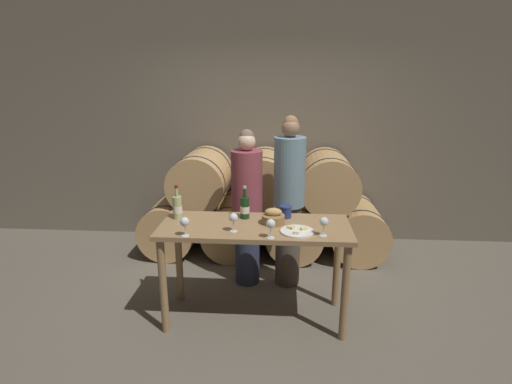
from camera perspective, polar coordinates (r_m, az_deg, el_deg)
ground_plane at (r=3.75m, az=-0.14°, el=-17.41°), size 10.00×10.00×0.00m
stone_wall_back at (r=5.09m, az=1.46°, el=10.91°), size 10.00×0.12×3.20m
barrel_stack at (r=4.77m, az=1.07°, el=-2.13°), size 2.88×0.86×1.24m
tasting_table at (r=3.39m, az=-0.15°, el=-6.82°), size 1.59×0.63×0.88m
person_left at (r=3.98m, az=-1.29°, el=-2.26°), size 0.31×0.31×1.59m
person_right at (r=3.94m, az=4.72°, el=-1.38°), size 0.30×0.30×1.73m
wine_bottle_red at (r=3.47m, az=-1.60°, el=-2.21°), size 0.08×0.08×0.29m
wine_bottle_white at (r=3.52m, az=-11.16°, el=-2.15°), size 0.08×0.08×0.30m
blue_crock at (r=3.50m, az=4.27°, el=-2.74°), size 0.11×0.11×0.11m
bread_basket at (r=3.36m, az=2.48°, el=-3.66°), size 0.19×0.19×0.13m
cheese_plate at (r=3.21m, az=5.91°, el=-5.58°), size 0.27×0.27×0.04m
wine_glass_far_left at (r=3.13m, az=-10.16°, el=-4.30°), size 0.07×0.07×0.15m
wine_glass_left at (r=3.17m, az=-3.24°, el=-3.74°), size 0.07×0.07×0.15m
wine_glass_center at (r=3.04m, az=2.12°, el=-4.64°), size 0.07×0.07×0.15m
wine_glass_right at (r=3.13m, az=9.68°, el=-4.28°), size 0.07×0.07×0.15m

